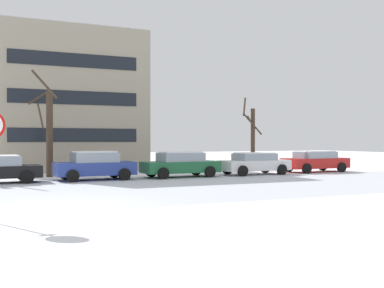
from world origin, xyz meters
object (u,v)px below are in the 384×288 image
at_px(parked_car_green, 180,164).
at_px(parked_car_white, 254,163).
at_px(parked_car_blue, 95,165).
at_px(parked_car_red, 315,161).

relative_size(parked_car_green, parked_car_white, 1.02).
bearing_deg(parked_car_white, parked_car_green, 179.62).
height_order(parked_car_blue, parked_car_white, parked_car_blue).
relative_size(parked_car_blue, parked_car_white, 0.96).
bearing_deg(parked_car_blue, parked_car_green, -1.39).
bearing_deg(parked_car_green, parked_car_blue, 178.61).
relative_size(parked_car_blue, parked_car_green, 0.94).
xyz_separation_m(parked_car_green, parked_car_red, (9.78, 0.34, -0.02)).
xyz_separation_m(parked_car_white, parked_car_red, (4.89, 0.38, 0.02)).
distance_m(parked_car_blue, parked_car_red, 14.67).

